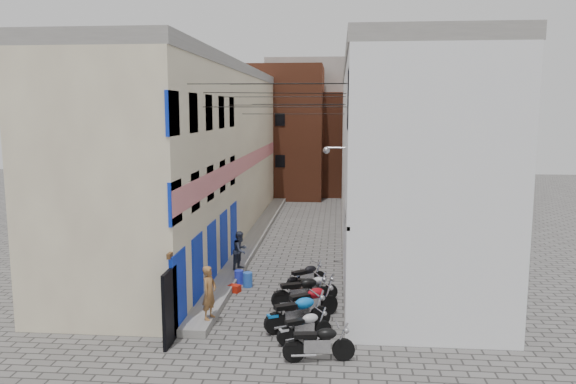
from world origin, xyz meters
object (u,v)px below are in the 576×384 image
(motorcycle_c, at_px, (298,311))
(person_a, at_px, (209,292))
(motorcycle_e, at_px, (302,290))
(water_jug_near, at_px, (248,280))
(water_jug_far, at_px, (239,277))
(motorcycle_g, at_px, (306,275))
(motorcycle_b, at_px, (305,325))
(motorcycle_f, at_px, (314,285))
(motorcycle_d, at_px, (310,301))
(red_crate, at_px, (234,288))
(motorcycle_a, at_px, (319,341))
(person_b, at_px, (240,250))

(motorcycle_c, height_order, person_a, person_a)
(motorcycle_e, relative_size, water_jug_near, 3.79)
(water_jug_far, bearing_deg, person_a, -91.99)
(motorcycle_g, relative_size, water_jug_near, 3.25)
(motorcycle_b, relative_size, motorcycle_f, 1.03)
(motorcycle_c, bearing_deg, water_jug_near, -179.02)
(motorcycle_c, relative_size, motorcycle_d, 1.04)
(motorcycle_f, distance_m, water_jug_far, 3.30)
(water_jug_far, relative_size, red_crate, 1.29)
(motorcycle_d, relative_size, motorcycle_g, 1.14)
(motorcycle_c, relative_size, red_crate, 5.12)
(motorcycle_c, xyz_separation_m, motorcycle_g, (0.02, 4.07, -0.10))
(motorcycle_d, distance_m, motorcycle_f, 1.98)
(motorcycle_b, bearing_deg, red_crate, -176.67)
(motorcycle_f, distance_m, red_crate, 3.03)
(water_jug_near, bearing_deg, motorcycle_c, -61.72)
(motorcycle_b, height_order, water_jug_far, motorcycle_b)
(water_jug_far, bearing_deg, water_jug_near, -37.56)
(motorcycle_a, bearing_deg, red_crate, -157.70)
(motorcycle_a, xyz_separation_m, motorcycle_d, (-0.39, 3.10, 0.04))
(motorcycle_a, height_order, motorcycle_f, motorcycle_a)
(motorcycle_a, relative_size, person_a, 1.16)
(motorcycle_b, height_order, motorcycle_g, motorcycle_g)
(motorcycle_g, bearing_deg, motorcycle_b, -39.75)
(motorcycle_b, relative_size, motorcycle_c, 0.80)
(motorcycle_f, bearing_deg, water_jug_far, -114.35)
(person_b, relative_size, water_jug_far, 2.89)
(motorcycle_b, height_order, person_b, person_b)
(water_jug_near, bearing_deg, red_crate, -121.38)
(motorcycle_b, bearing_deg, water_jug_far, 178.21)
(motorcycle_d, bearing_deg, person_a, -107.56)
(motorcycle_a, bearing_deg, motorcycle_b, -168.53)
(motorcycle_b, xyz_separation_m, water_jug_far, (-2.87, 5.24, -0.23))
(motorcycle_d, height_order, person_b, person_b)
(motorcycle_b, xyz_separation_m, motorcycle_f, (0.11, 3.84, -0.01))
(motorcycle_f, bearing_deg, motorcycle_g, -161.19)
(motorcycle_a, height_order, motorcycle_b, motorcycle_a)
(motorcycle_f, bearing_deg, red_crate, -97.65)
(motorcycle_f, bearing_deg, motorcycle_c, -5.91)
(motorcycle_e, distance_m, water_jug_far, 3.55)
(motorcycle_d, xyz_separation_m, red_crate, (-2.94, 2.42, -0.47))
(motorcycle_c, height_order, person_b, person_b)
(motorcycle_e, bearing_deg, motorcycle_g, 157.99)
(motorcycle_e, height_order, water_jug_far, motorcycle_e)
(motorcycle_g, bearing_deg, motorcycle_d, -36.88)
(motorcycle_g, xyz_separation_m, person_a, (-2.79, -3.96, 0.56))
(motorcycle_a, distance_m, motorcycle_c, 2.18)
(motorcycle_d, distance_m, person_a, 3.26)
(motorcycle_b, height_order, motorcycle_d, motorcycle_d)
(motorcycle_b, height_order, water_jug_near, motorcycle_b)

